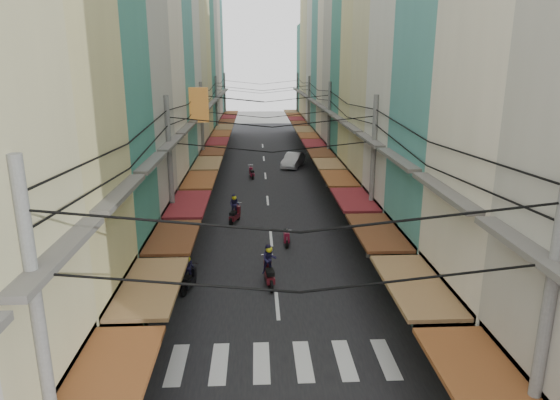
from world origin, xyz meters
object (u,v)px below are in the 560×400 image
object	(u,v)px
traffic_sign	(418,262)
white_car	(293,167)
bicycle	(418,281)
market_umbrella	(445,283)

from	to	relation	value
traffic_sign	white_car	bearing A→B (deg)	95.57
white_car	traffic_sign	size ratio (longest dim) A/B	1.58
white_car	bicycle	distance (m)	25.94
market_umbrella	traffic_sign	distance (m)	2.15
white_car	bicycle	world-z (taller)	white_car
white_car	bicycle	size ratio (longest dim) A/B	2.80
white_car	market_umbrella	distance (m)	30.89
white_car	market_umbrella	size ratio (longest dim) A/B	1.83
white_car	bicycle	bearing A→B (deg)	-62.52
white_car	market_umbrella	bearing A→B (deg)	-65.44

